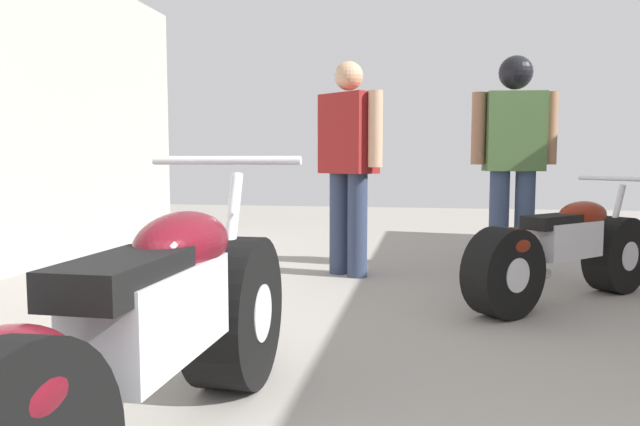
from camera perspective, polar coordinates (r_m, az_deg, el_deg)
The scene contains 5 objects.
ground_plane at distance 3.60m, azimuth 9.70°, elevation -10.14°, with size 16.63×16.63×0.00m, color gray.
motorcycle_maroon_cruiser at distance 1.85m, azimuth -16.05°, elevation -12.43°, with size 0.61×2.05×0.96m.
motorcycle_black_naked at distance 4.19m, azimuth 22.09°, elevation -3.54°, with size 1.40×1.38×0.83m.
mechanic_in_blue at distance 4.83m, azimuth 2.73°, elevation 5.49°, with size 0.62×0.50×1.72m.
mechanic_with_helmet at distance 5.24m, azimuth 18.02°, elevation 6.32°, with size 0.71×0.30×1.79m.
Camera 1 is at (0.01, -0.01, 0.94)m, focal length 33.50 mm.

